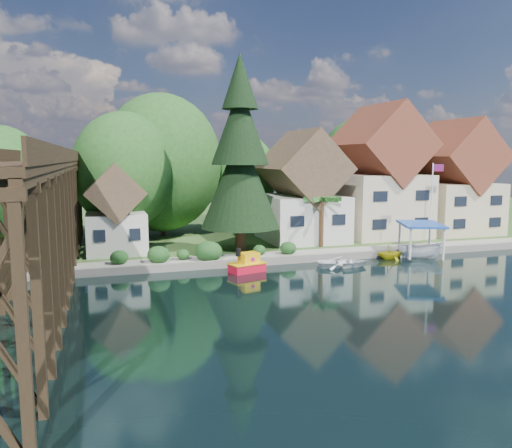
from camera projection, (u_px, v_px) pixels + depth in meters
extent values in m
plane|color=black|center=(296.00, 290.00, 33.20)|extent=(140.00, 140.00, 0.00)
cube|color=#305120|center=(199.00, 223.00, 65.34)|extent=(140.00, 52.00, 0.50)
cube|color=slate|center=(305.00, 259.00, 41.91)|extent=(60.00, 0.40, 0.62)
cube|color=gray|center=(320.00, 252.00, 43.70)|extent=(50.00, 2.60, 0.06)
cube|color=black|center=(13.00, 266.00, 21.89)|extent=(4.00, 0.36, 8.00)
cube|color=black|center=(23.00, 253.00, 24.92)|extent=(4.00, 0.36, 8.00)
cube|color=black|center=(31.00, 243.00, 27.95)|extent=(4.00, 0.36, 8.00)
cube|color=black|center=(38.00, 235.00, 30.98)|extent=(4.00, 0.36, 8.00)
cube|color=black|center=(44.00, 228.00, 34.01)|extent=(4.00, 0.36, 8.00)
cube|color=black|center=(48.00, 222.00, 37.04)|extent=(4.00, 0.36, 8.00)
cube|color=black|center=(52.00, 217.00, 40.06)|extent=(4.00, 0.36, 8.00)
cube|color=black|center=(55.00, 213.00, 43.09)|extent=(4.00, 0.36, 8.00)
cube|color=black|center=(58.00, 209.00, 46.12)|extent=(4.00, 0.36, 8.00)
cube|color=black|center=(61.00, 206.00, 49.15)|extent=(4.00, 0.36, 8.00)
cube|color=black|center=(63.00, 203.00, 52.18)|extent=(4.00, 0.36, 8.00)
cube|color=black|center=(11.00, 168.00, 32.58)|extent=(0.35, 44.00, 0.35)
cube|color=black|center=(68.00, 168.00, 33.61)|extent=(0.35, 44.00, 0.35)
cube|color=black|center=(39.00, 164.00, 33.06)|extent=(4.00, 44.00, 0.30)
cube|color=black|center=(5.00, 155.00, 32.39)|extent=(0.12, 44.00, 0.80)
cube|color=black|center=(71.00, 155.00, 33.57)|extent=(0.12, 44.00, 0.80)
cube|color=beige|center=(302.00, 218.00, 50.04)|extent=(7.50, 8.00, 4.50)
cube|color=#463725|center=(302.00, 168.00, 49.39)|extent=(7.64, 8.64, 7.64)
cube|color=black|center=(297.00, 221.00, 45.57)|extent=(1.35, 0.08, 1.00)
cube|color=black|center=(339.00, 220.00, 46.81)|extent=(1.35, 0.08, 1.00)
cube|color=beige|center=(378.00, 205.00, 53.04)|extent=(8.50, 8.50, 6.50)
cube|color=#5D231C|center=(380.00, 145.00, 52.21)|extent=(8.65, 9.18, 8.65)
cube|color=black|center=(380.00, 206.00, 48.23)|extent=(1.53, 0.08, 1.00)
cube|color=black|center=(422.00, 205.00, 49.64)|extent=(1.53, 0.08, 1.00)
cube|color=#C6B78E|center=(452.00, 208.00, 55.28)|extent=(8.00, 8.00, 5.50)
cube|color=#5D231C|center=(455.00, 157.00, 54.54)|extent=(8.15, 8.64, 8.15)
cube|color=black|center=(460.00, 209.00, 50.76)|extent=(1.44, 0.08, 1.00)
cube|color=black|center=(496.00, 208.00, 52.09)|extent=(1.44, 0.08, 1.00)
cube|color=beige|center=(117.00, 233.00, 43.38)|extent=(5.00, 5.00, 3.50)
cube|color=#463725|center=(115.00, 192.00, 42.91)|extent=(5.09, 5.40, 5.09)
cube|color=black|center=(100.00, 236.00, 40.54)|extent=(0.90, 0.08, 1.00)
cube|color=black|center=(135.00, 234.00, 41.36)|extent=(0.90, 0.08, 1.00)
cylinder|color=#382314|center=(126.00, 221.00, 47.87)|extent=(0.50, 0.50, 4.50)
ellipsoid|color=#224819|center=(124.00, 171.00, 47.24)|extent=(4.40, 4.40, 5.06)
cylinder|color=#382314|center=(163.00, 213.00, 52.80)|extent=(0.50, 0.50, 4.95)
ellipsoid|color=#224819|center=(161.00, 163.00, 52.11)|extent=(5.00, 5.00, 5.75)
cylinder|color=#382314|center=(242.00, 213.00, 56.46)|extent=(0.50, 0.50, 4.05)
ellipsoid|color=#224819|center=(242.00, 175.00, 55.90)|extent=(4.00, 4.00, 4.60)
cylinder|color=#382314|center=(360.00, 207.00, 60.86)|extent=(0.50, 0.50, 4.50)
ellipsoid|color=#224819|center=(361.00, 168.00, 60.23)|extent=(4.60, 4.60, 5.29)
cylinder|color=#382314|center=(436.00, 212.00, 59.49)|extent=(0.50, 0.50, 3.60)
ellipsoid|color=#224819|center=(438.00, 180.00, 58.99)|extent=(3.80, 3.80, 4.37)
cylinder|color=#382314|center=(3.00, 234.00, 41.16)|extent=(0.50, 0.50, 4.05)
ellipsoid|color=#224819|center=(0.00, 182.00, 40.60)|extent=(4.00, 4.00, 4.60)
ellipsoid|color=#173A14|center=(159.00, 253.00, 39.38)|extent=(1.98, 1.98, 1.53)
ellipsoid|color=#173A14|center=(183.00, 253.00, 40.27)|extent=(1.54, 1.54, 1.19)
ellipsoid|color=#173A14|center=(209.00, 250.00, 40.36)|extent=(2.20, 2.20, 1.70)
ellipsoid|color=#173A14|center=(119.00, 256.00, 38.69)|extent=(1.76, 1.76, 1.36)
ellipsoid|color=#173A14|center=(259.00, 249.00, 42.29)|extent=(1.54, 1.54, 1.19)
ellipsoid|color=#173A14|center=(288.00, 247.00, 42.73)|extent=(1.76, 1.76, 1.36)
cylinder|color=#382314|center=(240.00, 233.00, 44.28)|extent=(0.95, 0.95, 3.16)
cone|color=black|center=(240.00, 180.00, 43.65)|extent=(6.96, 6.96, 8.44)
cone|color=black|center=(240.00, 125.00, 43.03)|extent=(5.06, 5.06, 6.86)
cone|color=black|center=(240.00, 81.00, 42.54)|extent=(3.16, 3.16, 4.75)
cylinder|color=#382314|center=(321.00, 224.00, 46.17)|extent=(0.43, 0.43, 4.29)
ellipsoid|color=#184919|center=(322.00, 199.00, 45.87)|extent=(4.47, 4.47, 0.98)
cylinder|color=white|center=(431.00, 204.00, 46.98)|extent=(0.11, 0.11, 7.76)
cube|color=#A80C12|center=(439.00, 168.00, 46.69)|extent=(1.11, 0.07, 0.66)
cube|color=red|center=(247.00, 268.00, 38.40)|extent=(2.95, 2.12, 0.71)
cube|color=#F7B30D|center=(247.00, 263.00, 38.35)|extent=(3.06, 2.23, 0.09)
cube|color=#F7B30D|center=(249.00, 258.00, 38.40)|extent=(1.66, 1.42, 0.88)
cylinder|color=black|center=(238.00, 252.00, 37.78)|extent=(0.39, 0.39, 0.62)
cylinder|color=#AF0D77|center=(253.00, 259.00, 37.95)|extent=(0.33, 0.16, 0.32)
cylinder|color=#AF0D77|center=(245.00, 257.00, 38.85)|extent=(0.33, 0.16, 0.32)
cylinder|color=#AF0D77|center=(256.00, 257.00, 38.79)|extent=(0.16, 0.33, 0.32)
imported|color=white|center=(343.00, 261.00, 40.30)|extent=(4.61, 3.67, 0.86)
imported|color=white|center=(420.00, 250.00, 43.52)|extent=(4.16, 2.78, 1.50)
cube|color=blue|center=(421.00, 224.00, 43.22)|extent=(4.84, 5.70, 0.18)
cylinder|color=white|center=(444.00, 244.00, 41.22)|extent=(0.18, 0.18, 2.71)
cylinder|color=white|center=(430.00, 236.00, 45.40)|extent=(0.18, 0.18, 2.71)
cylinder|color=white|center=(410.00, 244.00, 41.41)|extent=(0.18, 0.18, 2.71)
cylinder|color=white|center=(399.00, 236.00, 45.58)|extent=(0.18, 0.18, 2.71)
imported|color=yellow|center=(390.00, 251.00, 43.37)|extent=(2.65, 2.32, 1.33)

